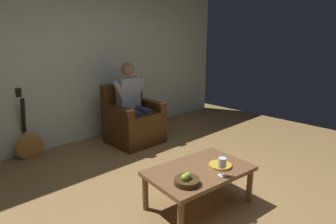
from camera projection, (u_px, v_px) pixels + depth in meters
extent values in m
plane|color=olive|center=(208.00, 203.00, 2.90)|extent=(7.20, 7.20, 0.00)
cube|color=silver|center=(78.00, 58.00, 4.42)|extent=(6.40, 0.06, 2.71)
cube|color=#3D230C|center=(135.00, 130.00, 4.55)|extent=(0.78, 0.74, 0.42)
cube|color=#3D230C|center=(136.00, 115.00, 4.44)|extent=(0.53, 0.62, 0.10)
cube|color=#3D230C|center=(149.00, 107.00, 4.69)|extent=(0.13, 0.74, 0.24)
cube|color=#3D230C|center=(117.00, 114.00, 4.25)|extent=(0.13, 0.74, 0.24)
cube|color=#3D230C|center=(122.00, 99.00, 4.64)|extent=(0.77, 0.13, 0.54)
cube|color=#8F98A6|center=(128.00, 94.00, 4.50)|extent=(0.38, 0.19, 0.54)
sphere|color=brown|center=(127.00, 69.00, 4.40)|extent=(0.21, 0.21, 0.21)
cylinder|color=#2A2D45|center=(142.00, 110.00, 4.50)|extent=(0.14, 0.40, 0.13)
cylinder|color=#2A2D45|center=(150.00, 129.00, 4.44)|extent=(0.12, 0.12, 0.52)
cylinder|color=#8F98A6|center=(141.00, 86.00, 4.58)|extent=(0.20, 0.09, 0.29)
cylinder|color=#2A2D45|center=(131.00, 113.00, 4.35)|extent=(0.14, 0.40, 0.13)
cylinder|color=#2A2D45|center=(139.00, 132.00, 4.28)|extent=(0.12, 0.12, 0.52)
cylinder|color=#8F98A6|center=(119.00, 89.00, 4.29)|extent=(0.20, 0.09, 0.29)
cube|color=brown|center=(199.00, 171.00, 2.76)|extent=(1.09, 0.75, 0.04)
cylinder|color=brown|center=(249.00, 186.00, 2.87)|extent=(0.06, 0.06, 0.37)
cylinder|color=brown|center=(181.00, 220.00, 2.33)|extent=(0.06, 0.06, 0.37)
cylinder|color=brown|center=(211.00, 167.00, 3.29)|extent=(0.06, 0.06, 0.37)
cylinder|color=brown|center=(145.00, 192.00, 2.75)|extent=(0.06, 0.06, 0.37)
cylinder|color=#B88139|center=(30.00, 146.00, 3.95)|extent=(0.36, 0.18, 0.37)
cylinder|color=black|center=(31.00, 146.00, 3.91)|extent=(0.10, 0.03, 0.10)
cube|color=black|center=(23.00, 116.00, 3.91)|extent=(0.05, 0.15, 0.51)
cube|color=black|center=(18.00, 93.00, 3.89)|extent=(0.07, 0.06, 0.14)
cylinder|color=silver|center=(222.00, 176.00, 2.62)|extent=(0.07, 0.07, 0.01)
cylinder|color=silver|center=(222.00, 171.00, 2.60)|extent=(0.01, 0.01, 0.09)
cylinder|color=silver|center=(222.00, 162.00, 2.58)|extent=(0.08, 0.08, 0.09)
cylinder|color=#590C19|center=(222.00, 165.00, 2.59)|extent=(0.07, 0.07, 0.04)
cylinder|color=#402C16|center=(187.00, 181.00, 2.46)|extent=(0.23, 0.23, 0.05)
sphere|color=#88AA30|center=(185.00, 178.00, 2.43)|extent=(0.07, 0.07, 0.07)
sphere|color=olive|center=(188.00, 176.00, 2.46)|extent=(0.07, 0.07, 0.07)
cylinder|color=gold|center=(220.00, 165.00, 2.81)|extent=(0.23, 0.23, 0.02)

